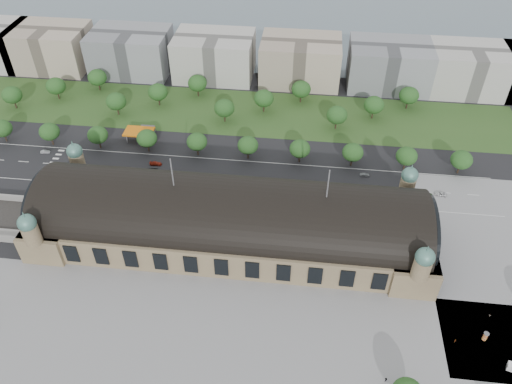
# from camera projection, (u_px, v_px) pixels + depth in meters

# --- Properties ---
(ground) EXTENTS (900.00, 900.00, 0.00)m
(ground) POSITION_uv_depth(u_px,v_px,m) (231.00, 239.00, 195.25)
(ground) COLOR black
(ground) RESTS_ON ground
(station) EXTENTS (150.00, 48.40, 44.30)m
(station) POSITION_uv_depth(u_px,v_px,m) (230.00, 220.00, 188.53)
(station) COLOR #887655
(station) RESTS_ON ground
(plaza_south) EXTENTS (190.00, 48.00, 0.12)m
(plaza_south) POSITION_uv_depth(u_px,v_px,m) (240.00, 339.00, 161.28)
(plaza_south) COLOR gray
(plaza_south) RESTS_ON ground
(plaza_east) EXTENTS (56.00, 100.00, 0.12)m
(plaza_east) POSITION_uv_depth(u_px,v_px,m) (503.00, 262.00, 186.19)
(plaza_east) COLOR gray
(plaza_east) RESTS_ON ground
(road_slab) EXTENTS (260.00, 26.00, 0.10)m
(road_slab) POSITION_uv_depth(u_px,v_px,m) (200.00, 175.00, 225.58)
(road_slab) COLOR black
(road_slab) RESTS_ON ground
(grass_belt) EXTENTS (300.00, 45.00, 0.10)m
(grass_belt) POSITION_uv_depth(u_px,v_px,m) (230.00, 111.00, 266.50)
(grass_belt) COLOR #2F5221
(grass_belt) RESTS_ON ground
(petrol_station) EXTENTS (14.00, 13.00, 5.05)m
(petrol_station) POSITION_uv_depth(u_px,v_px,m) (144.00, 131.00, 247.15)
(petrol_station) COLOR orange
(petrol_station) RESTS_ON ground
(office_1) EXTENTS (45.00, 32.00, 24.00)m
(office_1) POSITION_uv_depth(u_px,v_px,m) (50.00, 47.00, 298.85)
(office_1) COLOR #B2A18C
(office_1) RESTS_ON ground
(office_2) EXTENTS (45.00, 32.00, 24.00)m
(office_2) POSITION_uv_depth(u_px,v_px,m) (131.00, 52.00, 294.46)
(office_2) COLOR gray
(office_2) RESTS_ON ground
(office_3) EXTENTS (45.00, 32.00, 24.00)m
(office_3) POSITION_uv_depth(u_px,v_px,m) (214.00, 56.00, 290.06)
(office_3) COLOR #B6B3AD
(office_3) RESTS_ON ground
(office_4) EXTENTS (45.00, 32.00, 24.00)m
(office_4) POSITION_uv_depth(u_px,v_px,m) (300.00, 60.00, 285.66)
(office_4) COLOR #B2A18C
(office_4) RESTS_ON ground
(office_5) EXTENTS (45.00, 32.00, 24.00)m
(office_5) POSITION_uv_depth(u_px,v_px,m) (389.00, 65.00, 281.26)
(office_5) COLOR gray
(office_5) RESTS_ON ground
(office_6) EXTENTS (45.00, 32.00, 24.00)m
(office_6) POSITION_uv_depth(u_px,v_px,m) (471.00, 69.00, 277.30)
(office_6) COLOR #B6B3AD
(office_6) RESTS_ON ground
(tree_row_0) EXTENTS (9.60, 9.60, 11.52)m
(tree_row_0) POSITION_uv_depth(u_px,v_px,m) (2.00, 128.00, 240.81)
(tree_row_0) COLOR #2D2116
(tree_row_0) RESTS_ON ground
(tree_row_1) EXTENTS (9.60, 9.60, 11.52)m
(tree_row_1) POSITION_uv_depth(u_px,v_px,m) (49.00, 132.00, 238.70)
(tree_row_1) COLOR #2D2116
(tree_row_1) RESTS_ON ground
(tree_row_2) EXTENTS (9.60, 9.60, 11.52)m
(tree_row_2) POSITION_uv_depth(u_px,v_px,m) (98.00, 135.00, 236.58)
(tree_row_2) COLOR #2D2116
(tree_row_2) RESTS_ON ground
(tree_row_3) EXTENTS (9.60, 9.60, 11.52)m
(tree_row_3) POSITION_uv_depth(u_px,v_px,m) (147.00, 138.00, 234.47)
(tree_row_3) COLOR #2D2116
(tree_row_3) RESTS_ON ground
(tree_row_4) EXTENTS (9.60, 9.60, 11.52)m
(tree_row_4) POSITION_uv_depth(u_px,v_px,m) (197.00, 142.00, 232.36)
(tree_row_4) COLOR #2D2116
(tree_row_4) RESTS_ON ground
(tree_row_5) EXTENTS (9.60, 9.60, 11.52)m
(tree_row_5) POSITION_uv_depth(u_px,v_px,m) (248.00, 145.00, 230.25)
(tree_row_5) COLOR #2D2116
(tree_row_5) RESTS_ON ground
(tree_row_6) EXTENTS (9.60, 9.60, 11.52)m
(tree_row_6) POSITION_uv_depth(u_px,v_px,m) (300.00, 149.00, 228.14)
(tree_row_6) COLOR #2D2116
(tree_row_6) RESTS_ON ground
(tree_row_7) EXTENTS (9.60, 9.60, 11.52)m
(tree_row_7) POSITION_uv_depth(u_px,v_px,m) (353.00, 152.00, 226.03)
(tree_row_7) COLOR #2D2116
(tree_row_7) RESTS_ON ground
(tree_row_8) EXTENTS (9.60, 9.60, 11.52)m
(tree_row_8) POSITION_uv_depth(u_px,v_px,m) (407.00, 156.00, 223.92)
(tree_row_8) COLOR #2D2116
(tree_row_8) RESTS_ON ground
(tree_row_9) EXTENTS (9.60, 9.60, 11.52)m
(tree_row_9) POSITION_uv_depth(u_px,v_px,m) (462.00, 160.00, 221.81)
(tree_row_9) COLOR #2D2116
(tree_row_9) RESTS_ON ground
(tree_belt_0) EXTENTS (10.40, 10.40, 12.48)m
(tree_belt_0) POSITION_uv_depth(u_px,v_px,m) (12.00, 95.00, 263.84)
(tree_belt_0) COLOR #2D2116
(tree_belt_0) RESTS_ON ground
(tree_belt_1) EXTENTS (10.40, 10.40, 12.48)m
(tree_belt_1) POSITION_uv_depth(u_px,v_px,m) (56.00, 86.00, 271.19)
(tree_belt_1) COLOR #2D2116
(tree_belt_1) RESTS_ON ground
(tree_belt_2) EXTENTS (10.40, 10.40, 12.48)m
(tree_belt_2) POSITION_uv_depth(u_px,v_px,m) (97.00, 77.00, 278.54)
(tree_belt_2) COLOR #2D2116
(tree_belt_2) RESTS_ON ground
(tree_belt_3) EXTENTS (10.40, 10.40, 12.48)m
(tree_belt_3) POSITION_uv_depth(u_px,v_px,m) (116.00, 101.00, 258.83)
(tree_belt_3) COLOR #2D2116
(tree_belt_3) RESTS_ON ground
(tree_belt_4) EXTENTS (10.40, 10.40, 12.48)m
(tree_belt_4) POSITION_uv_depth(u_px,v_px,m) (158.00, 92.00, 266.18)
(tree_belt_4) COLOR #2D2116
(tree_belt_4) RESTS_ON ground
(tree_belt_5) EXTENTS (10.40, 10.40, 12.48)m
(tree_belt_5) POSITION_uv_depth(u_px,v_px,m) (197.00, 83.00, 273.53)
(tree_belt_5) COLOR #2D2116
(tree_belt_5) RESTS_ON ground
(tree_belt_6) EXTENTS (10.40, 10.40, 12.48)m
(tree_belt_6) POSITION_uv_depth(u_px,v_px,m) (224.00, 108.00, 253.81)
(tree_belt_6) COLOR #2D2116
(tree_belt_6) RESTS_ON ground
(tree_belt_7) EXTENTS (10.40, 10.40, 12.48)m
(tree_belt_7) POSITION_uv_depth(u_px,v_px,m) (264.00, 98.00, 261.16)
(tree_belt_7) COLOR #2D2116
(tree_belt_7) RESTS_ON ground
(tree_belt_8) EXTENTS (10.40, 10.40, 12.48)m
(tree_belt_8) POSITION_uv_depth(u_px,v_px,m) (301.00, 89.00, 268.52)
(tree_belt_8) COLOR #2D2116
(tree_belt_8) RESTS_ON ground
(tree_belt_9) EXTENTS (10.40, 10.40, 12.48)m
(tree_belt_9) POSITION_uv_depth(u_px,v_px,m) (337.00, 115.00, 248.80)
(tree_belt_9) COLOR #2D2116
(tree_belt_9) RESTS_ON ground
(tree_belt_10) EXTENTS (10.40, 10.40, 12.48)m
(tree_belt_10) POSITION_uv_depth(u_px,v_px,m) (374.00, 105.00, 256.15)
(tree_belt_10) COLOR #2D2116
(tree_belt_10) RESTS_ON ground
(tree_belt_11) EXTENTS (10.40, 10.40, 12.48)m
(tree_belt_11) POSITION_uv_depth(u_px,v_px,m) (409.00, 95.00, 263.50)
(tree_belt_11) COLOR #2D2116
(tree_belt_11) RESTS_ON ground
(traffic_car_1) EXTENTS (4.51, 2.08, 1.43)m
(traffic_car_1) POSITION_uv_depth(u_px,v_px,m) (45.00, 152.00, 237.73)
(traffic_car_1) COLOR #919499
(traffic_car_1) RESTS_ON ground
(traffic_car_2) EXTENTS (6.05, 3.32, 1.61)m
(traffic_car_2) POSITION_uv_depth(u_px,v_px,m) (152.00, 170.00, 226.79)
(traffic_car_2) COLOR black
(traffic_car_2) RESTS_ON ground
(traffic_car_3) EXTENTS (5.64, 2.58, 1.60)m
(traffic_car_3) POSITION_uv_depth(u_px,v_px,m) (156.00, 163.00, 230.63)
(traffic_car_3) COLOR maroon
(traffic_car_3) RESTS_ON ground
(traffic_car_4) EXTENTS (4.43, 2.04, 1.47)m
(traffic_car_4) POSITION_uv_depth(u_px,v_px,m) (221.00, 190.00, 216.44)
(traffic_car_4) COLOR #1D1844
(traffic_car_4) RESTS_ON ground
(traffic_car_5) EXTENTS (4.36, 1.78, 1.41)m
(traffic_car_5) POSITION_uv_depth(u_px,v_px,m) (365.00, 175.00, 224.35)
(traffic_car_5) COLOR #505457
(traffic_car_5) RESTS_ON ground
(traffic_car_6) EXTENTS (5.20, 2.83, 1.38)m
(traffic_car_6) POSITION_uv_depth(u_px,v_px,m) (440.00, 194.00, 214.55)
(traffic_car_6) COLOR silver
(traffic_car_6) RESTS_ON ground
(parked_car_0) EXTENTS (4.34, 3.85, 1.43)m
(parked_car_0) POSITION_uv_depth(u_px,v_px,m) (57.00, 188.00, 217.61)
(parked_car_0) COLOR black
(parked_car_0) RESTS_ON ground
(parked_car_1) EXTENTS (5.16, 3.83, 1.30)m
(parked_car_1) POSITION_uv_depth(u_px,v_px,m) (127.00, 190.00, 216.44)
(parked_car_1) COLOR maroon
(parked_car_1) RESTS_ON ground
(parked_car_2) EXTENTS (5.16, 3.99, 1.40)m
(parked_car_2) POSITION_uv_depth(u_px,v_px,m) (95.00, 185.00, 219.24)
(parked_car_2) COLOR #171B41
(parked_car_2) RESTS_ON ground
(parked_car_3) EXTENTS (4.20, 3.08, 1.33)m
(parked_car_3) POSITION_uv_depth(u_px,v_px,m) (132.00, 188.00, 217.78)
(parked_car_3) COLOR slate
(parked_car_3) RESTS_ON ground
(parked_car_4) EXTENTS (4.46, 3.20, 1.40)m
(parked_car_4) POSITION_uv_depth(u_px,v_px,m) (167.00, 193.00, 214.84)
(parked_car_4) COLOR silver
(parked_car_4) RESTS_ON ground
(parked_car_5) EXTENTS (5.33, 4.78, 1.37)m
(parked_car_5) POSITION_uv_depth(u_px,v_px,m) (153.00, 189.00, 216.97)
(parked_car_5) COLOR gray
(parked_car_5) RESTS_ON ground
(parked_car_6) EXTENTS (4.78, 3.31, 1.29)m
(parked_car_6) POSITION_uv_depth(u_px,v_px,m) (198.00, 196.00, 213.68)
(parked_car_6) COLOR black
(parked_car_6) RESTS_ON ground
(bus_west) EXTENTS (13.05, 3.80, 3.59)m
(bus_west) POSITION_uv_depth(u_px,v_px,m) (184.00, 185.00, 217.37)
(bus_west) COLOR #AA291B
(bus_west) RESTS_ON ground
(bus_mid) EXTENTS (12.19, 3.86, 3.34)m
(bus_mid) POSITION_uv_depth(u_px,v_px,m) (267.00, 193.00, 213.45)
(bus_mid) COLOR silver
(bus_mid) RESTS_ON ground
(bus_east) EXTENTS (11.55, 3.72, 3.16)m
(bus_east) POSITION_uv_depth(u_px,v_px,m) (311.00, 195.00, 212.58)
(bus_east) COLOR silver
(bus_east) RESTS_ON ground
(advertising_column) EXTENTS (1.74, 1.74, 3.30)m
(advertising_column) POSITION_uv_depth(u_px,v_px,m) (485.00, 336.00, 160.15)
(advertising_column) COLOR #BB4E2E
(advertising_column) RESTS_ON ground
(pedestrian_1) EXTENTS (0.62, 0.76, 1.79)m
(pedestrian_1) POSITION_uv_depth(u_px,v_px,m) (455.00, 341.00, 159.82)
(pedestrian_1) COLOR gray
(pedestrian_1) RESTS_ON ground
(pedestrian_2) EXTENTS (0.54, 0.80, 1.53)m
(pedestrian_2) POSITION_uv_depth(u_px,v_px,m) (490.00, 315.00, 167.32)
(pedestrian_2) COLOR gray
(pedestrian_2) RESTS_ON ground
(pedestrian_4) EXTENTS (1.12, 1.12, 1.72)m
(pedestrian_4) POSITION_uv_depth(u_px,v_px,m) (386.00, 380.00, 149.70)
(pedestrian_4) COLOR gray
(pedestrian_4) RESTS_ON ground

